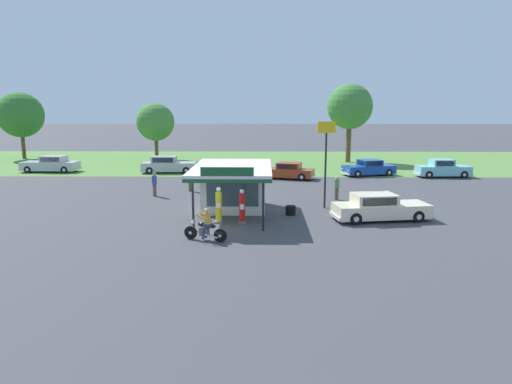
{
  "coord_description": "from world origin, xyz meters",
  "views": [
    {
      "loc": [
        2.53,
        -23.29,
        6.29
      ],
      "look_at": [
        2.1,
        3.01,
        1.4
      ],
      "focal_mm": 32.31,
      "sensor_mm": 36.0,
      "label": 1
    }
  ],
  "objects_px": {
    "parked_car_back_row_left": "(51,165)",
    "bystander_leaning_by_kiosk": "(190,180)",
    "spare_tire_stack": "(291,210)",
    "roadside_pole_sign": "(326,150)",
    "bystander_standing_back_lot": "(337,187)",
    "gas_pump_nearside": "(219,207)",
    "featured_classic_sedan": "(380,208)",
    "bystander_chatting_near_pumps": "(206,176)",
    "gas_pump_offside": "(242,208)",
    "parked_car_back_row_right": "(168,165)",
    "parked_car_back_row_centre_left": "(369,168)",
    "motorcycle_with_rider": "(206,227)",
    "parked_car_second_row_spare": "(443,169)",
    "bystander_strolling_foreground": "(154,183)",
    "parked_car_back_row_far_left": "(285,171)"
  },
  "relations": [
    {
      "from": "parked_car_back_row_left",
      "to": "bystander_leaning_by_kiosk",
      "type": "distance_m",
      "value": 18.37
    },
    {
      "from": "spare_tire_stack",
      "to": "roadside_pole_sign",
      "type": "bearing_deg",
      "value": 41.39
    },
    {
      "from": "bystander_standing_back_lot",
      "to": "parked_car_back_row_left",
      "type": "bearing_deg",
      "value": 152.71
    },
    {
      "from": "gas_pump_nearside",
      "to": "bystander_leaning_by_kiosk",
      "type": "xyz_separation_m",
      "value": [
        -3.08,
        9.57,
        -0.07
      ]
    },
    {
      "from": "featured_classic_sedan",
      "to": "bystander_leaning_by_kiosk",
      "type": "relative_size",
      "value": 3.52
    },
    {
      "from": "parked_car_back_row_left",
      "to": "bystander_chatting_near_pumps",
      "type": "xyz_separation_m",
      "value": [
        16.18,
        -8.0,
        0.09
      ]
    },
    {
      "from": "gas_pump_offside",
      "to": "featured_classic_sedan",
      "type": "xyz_separation_m",
      "value": [
        7.69,
        0.83,
        -0.17
      ]
    },
    {
      "from": "parked_car_back_row_right",
      "to": "parked_car_back_row_centre_left",
      "type": "distance_m",
      "value": 19.02
    },
    {
      "from": "motorcycle_with_rider",
      "to": "parked_car_back_row_left",
      "type": "distance_m",
      "value": 29.42
    },
    {
      "from": "parked_car_back_row_centre_left",
      "to": "bystander_standing_back_lot",
      "type": "xyz_separation_m",
      "value": [
        -4.75,
        -11.45,
        0.2
      ]
    },
    {
      "from": "parked_car_back_row_left",
      "to": "parked_car_back_row_right",
      "type": "bearing_deg",
      "value": -2.09
    },
    {
      "from": "gas_pump_offside",
      "to": "roadside_pole_sign",
      "type": "relative_size",
      "value": 0.35
    },
    {
      "from": "bystander_chatting_near_pumps",
      "to": "roadside_pole_sign",
      "type": "distance_m",
      "value": 11.89
    },
    {
      "from": "parked_car_second_row_spare",
      "to": "gas_pump_nearside",
      "type": "bearing_deg",
      "value": -137.55
    },
    {
      "from": "motorcycle_with_rider",
      "to": "featured_classic_sedan",
      "type": "xyz_separation_m",
      "value": [
        9.25,
        4.25,
        0.03
      ]
    },
    {
      "from": "bystander_standing_back_lot",
      "to": "spare_tire_stack",
      "type": "distance_m",
      "value": 5.72
    },
    {
      "from": "bystander_strolling_foreground",
      "to": "roadside_pole_sign",
      "type": "distance_m",
      "value": 12.46
    },
    {
      "from": "parked_car_back_row_centre_left",
      "to": "bystander_strolling_foreground",
      "type": "bearing_deg",
      "value": -149.32
    },
    {
      "from": "featured_classic_sedan",
      "to": "parked_car_back_row_centre_left",
      "type": "relative_size",
      "value": 1.1
    },
    {
      "from": "parked_car_back_row_right",
      "to": "roadside_pole_sign",
      "type": "height_order",
      "value": "roadside_pole_sign"
    },
    {
      "from": "motorcycle_with_rider",
      "to": "bystander_standing_back_lot",
      "type": "relative_size",
      "value": 1.28
    },
    {
      "from": "gas_pump_nearside",
      "to": "roadside_pole_sign",
      "type": "xyz_separation_m",
      "value": [
        6.3,
        3.94,
        2.72
      ]
    },
    {
      "from": "bystander_leaning_by_kiosk",
      "to": "parked_car_back_row_centre_left",
      "type": "bearing_deg",
      "value": 28.75
    },
    {
      "from": "bystander_leaning_by_kiosk",
      "to": "spare_tire_stack",
      "type": "bearing_deg",
      "value": -46.91
    },
    {
      "from": "gas_pump_nearside",
      "to": "featured_classic_sedan",
      "type": "bearing_deg",
      "value": 5.28
    },
    {
      "from": "parked_car_back_row_left",
      "to": "spare_tire_stack",
      "type": "relative_size",
      "value": 9.29
    },
    {
      "from": "roadside_pole_sign",
      "to": "bystander_leaning_by_kiosk",
      "type": "bearing_deg",
      "value": 149.01
    },
    {
      "from": "roadside_pole_sign",
      "to": "bystander_standing_back_lot",
      "type": "bearing_deg",
      "value": 65.72
    },
    {
      "from": "parked_car_second_row_spare",
      "to": "parked_car_back_row_right",
      "type": "relative_size",
      "value": 0.91
    },
    {
      "from": "parked_car_back_row_right",
      "to": "spare_tire_stack",
      "type": "distance_m",
      "value": 20.51
    },
    {
      "from": "motorcycle_with_rider",
      "to": "bystander_leaning_by_kiosk",
      "type": "bearing_deg",
      "value": 102.15
    },
    {
      "from": "bystander_strolling_foreground",
      "to": "gas_pump_nearside",
      "type": "bearing_deg",
      "value": -54.98
    },
    {
      "from": "parked_car_second_row_spare",
      "to": "featured_classic_sedan",
      "type": "bearing_deg",
      "value": -120.85
    },
    {
      "from": "parked_car_back_row_right",
      "to": "bystander_standing_back_lot",
      "type": "height_order",
      "value": "bystander_standing_back_lot"
    },
    {
      "from": "featured_classic_sedan",
      "to": "bystander_standing_back_lot",
      "type": "relative_size",
      "value": 3.42
    },
    {
      "from": "parked_car_back_row_centre_left",
      "to": "roadside_pole_sign",
      "type": "relative_size",
      "value": 0.96
    },
    {
      "from": "bystander_strolling_foreground",
      "to": "parked_car_back_row_left",
      "type": "bearing_deg",
      "value": 136.8
    },
    {
      "from": "parked_car_back_row_right",
      "to": "roadside_pole_sign",
      "type": "relative_size",
      "value": 1.0
    },
    {
      "from": "bystander_strolling_foreground",
      "to": "parked_car_back_row_far_left",
      "type": "bearing_deg",
      "value": 40.77
    },
    {
      "from": "motorcycle_with_rider",
      "to": "parked_car_second_row_spare",
      "type": "relative_size",
      "value": 0.43
    },
    {
      "from": "bystander_strolling_foreground",
      "to": "spare_tire_stack",
      "type": "relative_size",
      "value": 2.85
    },
    {
      "from": "parked_car_back_row_far_left",
      "to": "parked_car_back_row_centre_left",
      "type": "height_order",
      "value": "parked_car_back_row_centre_left"
    },
    {
      "from": "gas_pump_offside",
      "to": "parked_car_back_row_right",
      "type": "xyz_separation_m",
      "value": [
        -8.04,
        19.38,
        -0.13
      ]
    },
    {
      "from": "parked_car_back_row_far_left",
      "to": "motorcycle_with_rider",
      "type": "bearing_deg",
      "value": -103.56
    },
    {
      "from": "motorcycle_with_rider",
      "to": "bystander_chatting_near_pumps",
      "type": "xyz_separation_m",
      "value": [
        -1.87,
        15.23,
        0.16
      ]
    },
    {
      "from": "featured_classic_sedan",
      "to": "bystander_leaning_by_kiosk",
      "type": "distance_m",
      "value": 14.89
    },
    {
      "from": "featured_classic_sedan",
      "to": "bystander_strolling_foreground",
      "type": "xyz_separation_m",
      "value": [
        -14.27,
        6.74,
        0.23
      ]
    },
    {
      "from": "parked_car_back_row_centre_left",
      "to": "bystander_leaning_by_kiosk",
      "type": "relative_size",
      "value": 3.21
    },
    {
      "from": "parked_car_back_row_left",
      "to": "roadside_pole_sign",
      "type": "height_order",
      "value": "roadside_pole_sign"
    },
    {
      "from": "gas_pump_offside",
      "to": "parked_car_back_row_centre_left",
      "type": "xyz_separation_m",
      "value": [
        10.92,
        17.96,
        -0.19
      ]
    }
  ]
}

